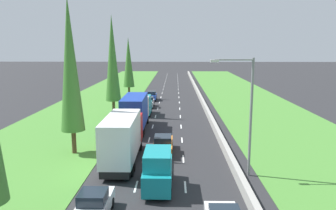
{
  "coord_description": "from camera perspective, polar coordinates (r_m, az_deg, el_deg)",
  "views": [
    {
      "loc": [
        1.01,
        -1.41,
        9.84
      ],
      "look_at": [
        -0.12,
        51.28,
        0.55
      ],
      "focal_mm": 35.97,
      "sensor_mm": 36.0,
      "label": 1
    }
  ],
  "objects": [
    {
      "name": "grass_verge_left",
      "position": [
        63.67,
        -11.17,
        0.94
      ],
      "size": [
        14.0,
        140.0,
        0.04
      ],
      "primitive_type": "cube",
      "color": "#478433",
      "rests_on": "ground"
    },
    {
      "name": "ground_plane",
      "position": [
        62.2,
        0.29,
        0.9
      ],
      "size": [
        300.0,
        300.0,
        0.0
      ],
      "primitive_type": "plane",
      "color": "#28282B",
      "rests_on": "ground"
    },
    {
      "name": "white_box_truck_left_lane",
      "position": [
        28.75,
        -7.64,
        -5.53
      ],
      "size": [
        2.46,
        9.4,
        4.18
      ],
      "color": "black",
      "rests_on": "ground"
    },
    {
      "name": "orange_sedan_centre_lane",
      "position": [
        31.5,
        -0.86,
        -6.65
      ],
      "size": [
        1.82,
        4.5,
        1.64
      ],
      "color": "orange",
      "rests_on": "ground"
    },
    {
      "name": "silver_hatchback_left_lane",
      "position": [
        54.64,
        -3.32,
        0.5
      ],
      "size": [
        1.74,
        3.9,
        1.72
      ],
      "color": "silver",
      "rests_on": "ground"
    },
    {
      "name": "lane_markings",
      "position": [
        62.2,
        0.29,
        0.91
      ],
      "size": [
        3.64,
        116.0,
        0.01
      ],
      "color": "white",
      "rests_on": "ground"
    },
    {
      "name": "poplar_tree_fourth",
      "position": [
        63.83,
        -6.71,
        7.18
      ],
      "size": [
        2.09,
        2.09,
        11.44
      ],
      "color": "#4C3823",
      "rests_on": "ground"
    },
    {
      "name": "street_light_mast",
      "position": [
        25.67,
        13.17,
        -0.61
      ],
      "size": [
        3.2,
        0.28,
        9.0
      ],
      "color": "gray",
      "rests_on": "ground"
    },
    {
      "name": "grass_verge_right",
      "position": [
        63.61,
        13.32,
        0.85
      ],
      "size": [
        14.0,
        140.0,
        0.04
      ],
      "primitive_type": "cube",
      "color": "#478433",
      "rests_on": "ground"
    },
    {
      "name": "median_barrier",
      "position": [
        62.31,
        5.54,
        1.26
      ],
      "size": [
        0.44,
        120.0,
        0.85
      ],
      "primitive_type": "cube",
      "color": "#9E9B93",
      "rests_on": "ground"
    },
    {
      "name": "white_hatchback_left_lane",
      "position": [
        20.62,
        -12.4,
        -16.14
      ],
      "size": [
        1.74,
        3.9,
        1.72
      ],
      "color": "white",
      "rests_on": "ground"
    },
    {
      "name": "blue_box_truck_left_lane",
      "position": [
        39.59,
        -5.52,
        -1.2
      ],
      "size": [
        2.46,
        9.4,
        4.18
      ],
      "color": "black",
      "rests_on": "ground"
    },
    {
      "name": "poplar_tree_second",
      "position": [
        31.26,
        -16.25,
        6.54
      ],
      "size": [
        2.16,
        2.16,
        14.23
      ],
      "color": "#4C3823",
      "rests_on": "ground"
    },
    {
      "name": "teal_van_left_lane",
      "position": [
        48.46,
        -4.03,
        -0.05
      ],
      "size": [
        1.96,
        4.9,
        2.82
      ],
      "color": "teal",
      "rests_on": "ground"
    },
    {
      "name": "poplar_tree_third",
      "position": [
        47.69,
        -9.42,
        7.78
      ],
      "size": [
        2.15,
        2.15,
        14.09
      ],
      "color": "#4C3823",
      "rests_on": "ground"
    },
    {
      "name": "blue_hatchback_left_lane",
      "position": [
        61.46,
        -2.77,
        1.57
      ],
      "size": [
        1.74,
        3.9,
        1.72
      ],
      "color": "#1E47B7",
      "rests_on": "ground"
    },
    {
      "name": "teal_van_centre_lane",
      "position": [
        23.66,
        -1.73,
        -10.91
      ],
      "size": [
        1.96,
        4.9,
        2.82
      ],
      "color": "teal",
      "rests_on": "ground"
    }
  ]
}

